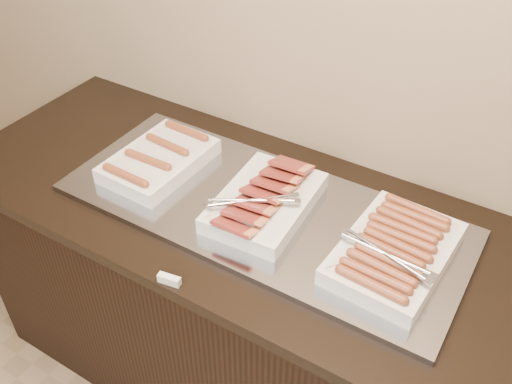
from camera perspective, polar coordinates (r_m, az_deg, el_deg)
counter at (r=2.01m, az=0.64°, el=-11.77°), size 2.06×0.76×0.90m
warming_tray at (r=1.68m, az=0.52°, el=-1.79°), size 1.20×0.50×0.02m
dish_left at (r=1.84m, az=-9.65°, el=3.20°), size 0.24×0.35×0.07m
dish_center at (r=1.64m, az=0.85°, el=-0.90°), size 0.27×0.39×0.09m
dish_right at (r=1.53m, az=13.64°, el=-5.79°), size 0.28×0.40×0.08m
label_holder at (r=1.50m, az=-8.67°, el=-8.67°), size 0.06×0.03×0.02m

